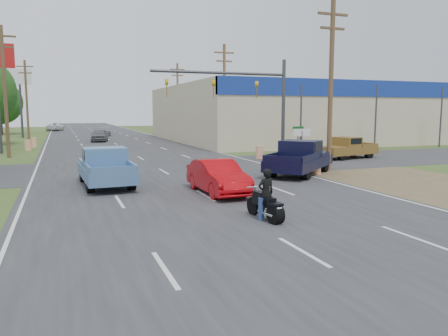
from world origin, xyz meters
name	(u,v)px	position (x,y,z in m)	size (l,w,h in m)	color
ground	(303,252)	(0.00, 0.00, 0.00)	(200.00, 200.00, 0.00)	#334B1E
main_road	(116,144)	(0.00, 40.00, 0.01)	(15.00, 180.00, 0.02)	#2D2D30
cross_road	(157,168)	(0.00, 18.00, 0.01)	(120.00, 10.00, 0.02)	#2D2D30
dirt_verge	(382,176)	(11.00, 10.00, 0.01)	(8.00, 18.00, 0.01)	brown
big_box_store	(357,113)	(32.00, 39.93, 3.31)	(50.00, 28.10, 6.60)	#B7A88C
utility_pole_1	(331,82)	(9.50, 13.00, 5.32)	(2.00, 0.28, 10.00)	#4C3823
utility_pole_2	(224,93)	(9.50, 31.00, 5.32)	(2.00, 0.28, 10.00)	#4C3823
utility_pole_3	(178,98)	(9.50, 49.00, 5.32)	(2.00, 0.28, 10.00)	#4C3823
utility_pole_5	(5,88)	(-9.50, 28.00, 5.32)	(2.00, 0.28, 10.00)	#4C3823
utility_pole_6	(27,98)	(-9.50, 52.00, 5.32)	(2.00, 0.28, 10.00)	#4C3823
tree_2	(0,102)	(-14.20, 66.00, 4.95)	(6.72, 6.72, 8.32)	#422D19
tree_3	(357,99)	(55.00, 70.00, 6.19)	(8.40, 8.40, 10.40)	#422D19
tree_5	(211,102)	(30.00, 95.00, 5.88)	(7.98, 7.98, 9.88)	#422D19
barrel_0	(316,165)	(8.00, 12.00, 0.50)	(0.56, 0.56, 1.00)	orange
barrel_1	(259,152)	(8.40, 20.50, 0.50)	(0.56, 0.56, 1.00)	orange
barrel_2	(28,145)	(-8.50, 34.00, 0.50)	(0.56, 0.56, 1.00)	orange
barrel_3	(34,142)	(-8.20, 38.00, 0.50)	(0.56, 0.56, 1.00)	orange
pole_sign_left_far	(20,84)	(-10.50, 56.00, 7.17)	(3.00, 0.35, 9.20)	#3F3F44
lane_sign	(302,139)	(8.20, 14.00, 1.90)	(1.20, 0.08, 2.52)	#3F3F44
street_name_sign	(298,142)	(8.80, 15.50, 1.61)	(0.80, 0.08, 2.61)	#3F3F44
signal_mast	(247,92)	(5.82, 17.00, 4.80)	(9.12, 0.40, 7.00)	#3F3F44
red_convertible	(218,177)	(0.70, 8.36, 0.73)	(1.55, 4.44, 1.46)	#B7080E
motorcycle	(267,207)	(0.58, 3.30, 0.46)	(0.65, 2.06, 1.04)	black
rider	(266,196)	(0.57, 3.34, 0.82)	(0.59, 0.39, 1.63)	black
blue_pickup	(105,166)	(-3.72, 12.30, 0.94)	(2.37, 5.67, 1.86)	black
navy_pickup	(300,157)	(7.11, 12.25, 0.98)	(5.90, 5.56, 1.95)	black
brown_pickup	(347,148)	(14.69, 18.31, 0.83)	(5.25, 2.92, 1.64)	black
distant_car_grey	(100,135)	(-1.33, 44.40, 0.76)	(1.78, 4.44, 1.51)	slate
distant_car_silver	(103,130)	(0.28, 57.54, 0.78)	(2.20, 5.40, 1.57)	#999A9E
distant_car_white	(55,127)	(-6.50, 77.25, 0.76)	(2.52, 5.46, 1.52)	white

